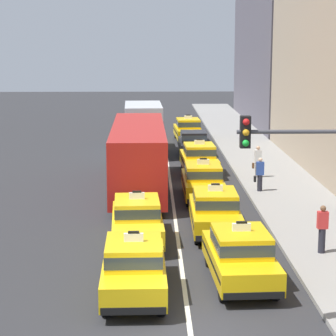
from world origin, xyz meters
TOP-DOWN VIEW (x-y plane):
  - ground_plane at (0.00, 0.00)m, footprint 160.00×160.00m
  - lane_stripe_left_right at (0.00, 20.00)m, footprint 0.14×80.00m
  - sidewalk_curb at (5.60, 15.00)m, footprint 4.00×90.00m
  - taxi_left_nearest at (-1.49, 2.67)m, footprint 1.88×4.59m
  - taxi_left_second at (-1.51, 7.89)m, footprint 1.99×4.63m
  - bus_left_third at (-1.61, 16.59)m, footprint 2.63×11.23m
  - box_truck_left_fourth at (-1.51, 27.66)m, footprint 2.45×7.02m
  - taxi_right_nearest at (1.73, 3.65)m, footprint 2.01×4.63m
  - taxi_right_second at (1.46, 9.11)m, footprint 1.88×4.58m
  - taxi_right_third at (1.41, 14.68)m, footprint 1.83×4.57m
  - taxi_right_fourth at (1.66, 20.71)m, footprint 1.96×4.62m
  - sedan_right_fifth at (1.69, 26.48)m, footprint 1.78×4.31m
  - taxi_right_sixth at (1.69, 32.80)m, footprint 1.98×4.62m
  - pedestrian_near_crosswalk at (4.62, 18.92)m, footprint 0.47×0.24m
  - pedestrian_mid_block at (4.22, 15.64)m, footprint 0.47×0.24m
  - pedestrian_by_storefront at (4.84, 6.04)m, footprint 0.36×0.24m
  - traffic_light_pole at (2.89, -0.28)m, footprint 2.87×0.33m

SIDE VIEW (x-z plane):
  - ground_plane at x=0.00m, z-range 0.00..0.00m
  - lane_stripe_left_right at x=0.00m, z-range 0.00..0.01m
  - sidewalk_curb at x=5.60m, z-range 0.00..0.15m
  - sedan_right_fifth at x=1.69m, z-range 0.06..1.64m
  - taxi_left_nearest at x=-1.49m, z-range -0.10..1.86m
  - taxi_left_second at x=-1.51m, z-range -0.10..1.86m
  - taxi_right_nearest at x=1.73m, z-range -0.10..1.86m
  - taxi_right_second at x=1.46m, z-range -0.10..1.86m
  - taxi_right_third at x=1.41m, z-range -0.10..1.86m
  - taxi_right_fourth at x=1.66m, z-range -0.10..1.86m
  - taxi_right_sixth at x=1.69m, z-range -0.10..1.86m
  - pedestrian_mid_block at x=4.22m, z-range 0.15..1.78m
  - pedestrian_near_crosswalk at x=4.62m, z-range 0.15..1.83m
  - pedestrian_by_storefront at x=4.84m, z-range 0.16..1.83m
  - box_truck_left_fourth at x=-1.51m, z-range 0.14..3.41m
  - bus_left_third at x=-1.61m, z-range 0.21..3.43m
  - traffic_light_pole at x=2.89m, z-range 1.03..6.61m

